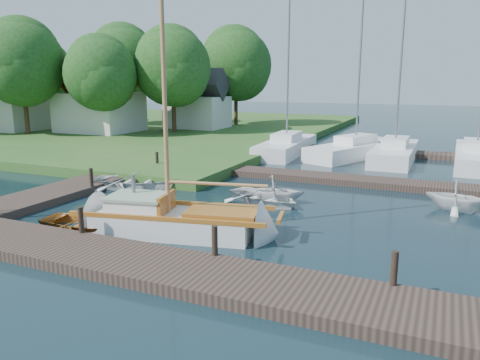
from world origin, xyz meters
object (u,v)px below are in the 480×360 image
at_px(tender_c, 264,195).
at_px(tree_2, 101,73).
at_px(dinghy, 91,220).
at_px(tree_7, 236,64).
at_px(marina_boat_2, 395,151).
at_px(sailboat, 180,223).
at_px(marina_boat_1, 355,148).
at_px(tree_1, 22,62).
at_px(mooring_post_2, 215,241).
at_px(tender_a, 135,179).
at_px(tender_b, 275,188).
at_px(house_b, 11,103).
at_px(tree_3, 173,67).
at_px(tree_5, 45,73).
at_px(house_a, 99,102).
at_px(mooring_post_1, 81,220).
at_px(mooring_post_4, 91,177).
at_px(marina_boat_0, 286,145).
at_px(marina_boat_3, 476,155).
at_px(mooring_post_5, 157,159).
at_px(house_c, 197,104).
at_px(mooring_post_3, 394,268).
at_px(tree_4, 123,62).

distance_m(tender_c, tree_2, 22.81).
distance_m(dinghy, tree_7, 31.76).
bearing_deg(marina_boat_2, sailboat, 164.37).
distance_m(marina_boat_1, tree_1, 26.29).
bearing_deg(mooring_post_2, tender_a, 138.30).
distance_m(mooring_post_2, sailboat, 2.96).
bearing_deg(tender_b, house_b, 53.85).
bearing_deg(tree_2, mooring_post_2, -44.33).
bearing_deg(tender_a, marina_boat_2, -52.84).
bearing_deg(tender_c, tree_3, 65.03).
distance_m(tree_3, tree_7, 8.26).
distance_m(tree_5, tree_7, 18.99).
xyz_separation_m(tender_b, house_a, (-20.78, 14.35, 2.36)).
bearing_deg(marina_boat_2, tree_2, 89.62).
relative_size(sailboat, house_a, 1.56).
bearing_deg(house_b, mooring_post_1, -37.23).
distance_m(tree_1, tree_5, 10.02).
height_order(mooring_post_4, tree_2, tree_2).
xyz_separation_m(tender_a, house_b, (-22.11, 12.41, 2.37)).
relative_size(mooring_post_2, tender_b, 0.35).
bearing_deg(house_a, tender_c, -35.44).
distance_m(house_b, tree_2, 10.30).
bearing_deg(mooring_post_4, dinghy, -49.05).
bearing_deg(tree_3, tree_2, -135.00).
distance_m(marina_boat_0, house_a, 17.52).
bearing_deg(tree_3, marina_boat_2, -12.99).
relative_size(mooring_post_2, marina_boat_3, 0.07).
distance_m(mooring_post_5, tree_7, 22.32).
xyz_separation_m(sailboat, tree_1, (-23.26, 15.14, 5.75)).
distance_m(house_c, tree_3, 5.10).
bearing_deg(mooring_post_3, mooring_post_5, 142.43).
height_order(house_c, tree_1, tree_1).
bearing_deg(marina_boat_2, tender_c, 163.72).
bearing_deg(marina_boat_3, marina_boat_0, 94.53).
bearing_deg(marina_boat_0, mooring_post_3, -157.54).
bearing_deg(mooring_post_4, tree_1, 144.67).
xyz_separation_m(dinghy, marina_boat_0, (0.74, 17.79, 0.22)).
distance_m(mooring_post_4, marina_boat_0, 14.42).
height_order(marina_boat_0, tree_5, marina_boat_0).
xyz_separation_m(dinghy, tender_c, (3.92, 5.49, -0.01)).
height_order(tender_a, marina_boat_3, marina_boat_3).
bearing_deg(mooring_post_5, mooring_post_4, -90.00).
bearing_deg(tree_5, mooring_post_1, -42.86).
bearing_deg(tree_4, mooring_post_2, -49.02).
bearing_deg(mooring_post_2, tree_4, 130.98).
height_order(marina_boat_3, tree_4, marina_boat_3).
xyz_separation_m(marina_boat_2, house_a, (-24.02, 2.11, 2.39)).
xyz_separation_m(tender_b, marina_boat_2, (3.24, 12.25, -0.03)).
bearing_deg(tree_7, tree_3, -104.04).
xyz_separation_m(mooring_post_1, dinghy, (-0.53, 1.00, -0.35)).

